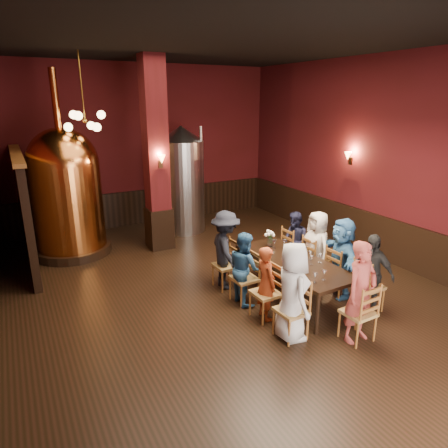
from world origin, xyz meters
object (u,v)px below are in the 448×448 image
copper_kettle (66,191)px  steel_vessel (182,180)px  person_2 (244,268)px  rose_vase (270,236)px  person_0 (292,292)px  person_1 (266,283)px  dining_table (293,263)px

copper_kettle → steel_vessel: bearing=6.9°
person_2 → rose_vase: person_2 is taller
person_0 → person_1: 0.68m
person_0 → copper_kettle: bearing=36.7°
person_1 → dining_table: bearing=-61.7°
person_1 → copper_kettle: size_ratio=0.31×
person_0 → steel_vessel: steel_vessel is taller
person_0 → steel_vessel: size_ratio=0.54×
dining_table → person_2: bearing=158.8°
dining_table → copper_kettle: copper_kettle is taller
dining_table → copper_kettle: 5.46m
steel_vessel → rose_vase: steel_vessel is taller
person_1 → person_0: bearing=-172.9°
copper_kettle → rose_vase: (3.25, -3.54, -0.55)m
person_1 → rose_vase: 1.47m
person_2 → steel_vessel: bearing=-4.4°
person_2 → person_1: bearing=-174.3°
dining_table → person_2: person_2 is taller
rose_vase → steel_vessel: bearing=93.2°
dining_table → person_2: 0.91m
dining_table → copper_kettle: size_ratio=0.58×
copper_kettle → steel_vessel: size_ratio=1.45×
person_0 → copper_kettle: copper_kettle is taller
person_0 → person_1: size_ratio=1.21×
copper_kettle → rose_vase: copper_kettle is taller
person_0 → copper_kettle: size_ratio=0.37×
person_0 → rose_vase: 2.01m
person_0 → steel_vessel: 5.79m
person_2 → copper_kettle: (-2.37, 4.02, 0.86)m
person_0 → steel_vessel: bearing=6.2°
person_0 → rose_vase: person_0 is taller
dining_table → person_2: (-0.86, 0.31, -0.02)m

